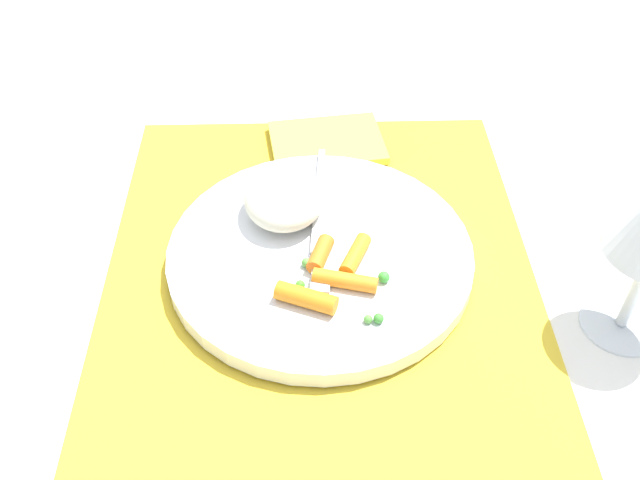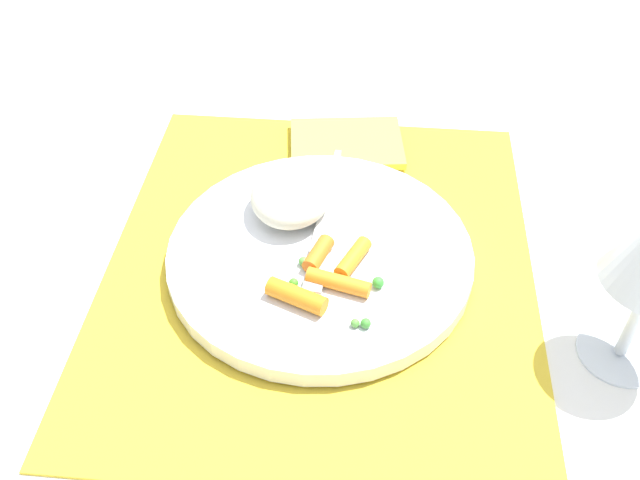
% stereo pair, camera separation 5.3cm
% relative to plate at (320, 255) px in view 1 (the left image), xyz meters
% --- Properties ---
extents(ground_plane, '(2.40, 2.40, 0.00)m').
position_rel_plate_xyz_m(ground_plane, '(0.00, 0.00, -0.01)').
color(ground_plane, white).
extents(placemat, '(0.44, 0.37, 0.01)m').
position_rel_plate_xyz_m(placemat, '(0.00, 0.00, -0.01)').
color(placemat, gold).
rests_on(placemat, ground_plane).
extents(plate, '(0.27, 0.27, 0.02)m').
position_rel_plate_xyz_m(plate, '(0.00, 0.00, 0.00)').
color(plate, white).
rests_on(plate, placemat).
extents(rice_mound, '(0.08, 0.07, 0.04)m').
position_rel_plate_xyz_m(rice_mound, '(-0.05, -0.03, 0.03)').
color(rice_mound, beige).
rests_on(rice_mound, plate).
extents(carrot_portion, '(0.09, 0.09, 0.02)m').
position_rel_plate_xyz_m(carrot_portion, '(0.04, 0.01, 0.02)').
color(carrot_portion, orange).
rests_on(carrot_portion, plate).
extents(pea_scatter, '(0.07, 0.08, 0.01)m').
position_rel_plate_xyz_m(pea_scatter, '(0.05, 0.02, 0.01)').
color(pea_scatter, green).
rests_on(pea_scatter, plate).
extents(fork, '(0.19, 0.03, 0.01)m').
position_rel_plate_xyz_m(fork, '(-0.02, 0.00, 0.01)').
color(fork, silver).
rests_on(fork, plate).
extents(napkin, '(0.10, 0.13, 0.01)m').
position_rel_plate_xyz_m(napkin, '(-0.17, 0.01, -0.00)').
color(napkin, '#EAE54C').
rests_on(napkin, placemat).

